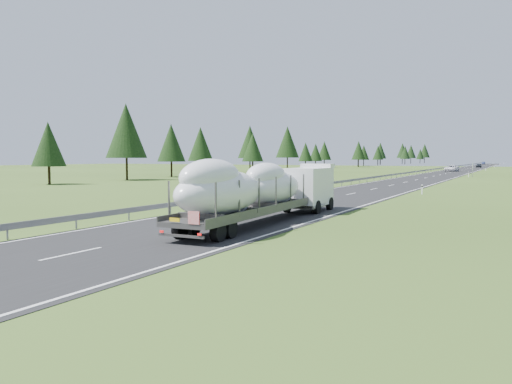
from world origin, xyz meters
The scene contains 10 objects.
ground centered at (0.00, 0.00, 0.00)m, with size 400.00×400.00×0.00m, color #354F1A.
road_surface centered at (0.00, 100.00, 0.01)m, with size 10.00×400.00×0.02m, color black.
guardrail centered at (-5.30, 99.94, 0.60)m, with size 0.10×400.00×0.76m.
marker_posts centered at (6.50, 155.00, 0.54)m, with size 0.13×350.08×1.00m.
highway_sign centered at (7.20, 80.00, 1.81)m, with size 0.08×0.90×2.60m.
tree_line_left centered at (-43.89, 130.34, 7.07)m, with size 15.79×341.52×12.65m.
boat_truck centered at (2.31, 2.49, 2.00)m, with size 3.08×17.82×3.71m.
distant_van centered at (-1.07, 119.02, 0.86)m, with size 2.86×6.20×1.72m, color white.
distant_car_dark centered at (1.48, 176.88, 0.71)m, with size 1.67×4.15×1.41m, color black.
distant_car_blue centered at (-2.62, 267.06, 0.69)m, with size 1.46×4.19×1.38m, color #171F40.
Camera 1 is at (15.39, -22.59, 3.78)m, focal length 35.00 mm.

